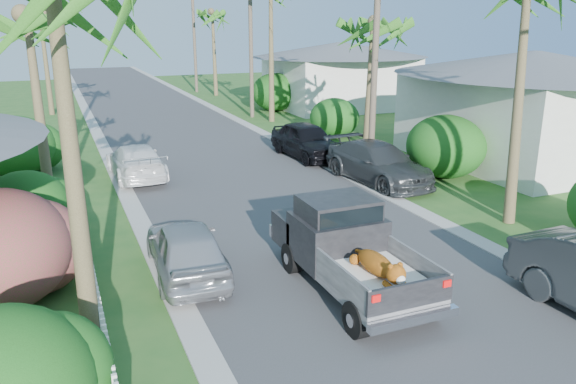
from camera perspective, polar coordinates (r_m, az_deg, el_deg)
name	(u,v)px	position (r m, az deg, el deg)	size (l,w,h in m)	color
ground	(473,372)	(11.00, 18.30, -16.97)	(120.00, 120.00, 0.00)	#285821
road	(177,131)	(32.86, -11.21, 6.11)	(8.00, 100.00, 0.02)	#38383A
curb_left	(98,136)	(32.30, -18.72, 5.39)	(0.60, 100.00, 0.06)	#A5A39E
curb_right	(248,125)	(33.96, -4.06, 6.76)	(0.60, 100.00, 0.06)	#A5A39E
pickup_truck	(343,244)	(13.22, 5.60, -5.27)	(1.98, 5.12, 2.06)	black
parked_car_rm	(378,163)	(21.93, 9.13, 2.88)	(2.10, 5.16, 1.50)	#2F3234
parked_car_rf	(307,141)	(25.70, 1.92, 5.25)	(1.87, 4.66, 1.59)	black
parked_car_ln	(186,249)	(13.93, -10.30, -5.68)	(1.64, 4.08, 1.39)	#A5A6AC
parked_car_lf	(136,162)	(23.05, -15.20, 2.99)	(1.88, 4.63, 1.34)	silver
palm_l_b	(27,16)	(18.69, -25.03, 15.91)	(4.40, 4.40, 7.40)	olive
palm_l_d	(40,14)	(40.68, -23.89, 16.17)	(4.40, 4.40, 7.70)	olive
palm_r_b	(372,23)	(25.27, 8.54, 16.65)	(4.40, 4.40, 7.20)	olive
palm_r_d	(213,12)	(48.43, -7.66, 17.65)	(4.40, 4.40, 8.00)	olive
shrub_l_c	(26,206)	(17.44, -25.06, -1.33)	(2.40, 2.64, 2.00)	#174614
shrub_l_d	(14,146)	(25.19, -26.04, 4.24)	(3.20, 3.52, 2.40)	#174614
shrub_r_b	(445,146)	(23.15, 15.71, 4.48)	(3.00, 3.30, 2.50)	#174614
shrub_r_c	(334,118)	(30.48, 4.74, 7.53)	(2.60, 2.86, 2.10)	#174614
shrub_r_d	(275,92)	(39.68, -1.33, 10.12)	(3.20, 3.52, 2.60)	#174614
picket_fence	(93,279)	(13.36, -19.23, -8.32)	(0.10, 11.00, 1.00)	white
house_right_near	(529,111)	(27.18, 23.31, 7.58)	(8.00, 9.00, 4.80)	silver
house_right_far	(339,77)	(41.67, 5.21, 11.51)	(9.00, 8.00, 4.60)	silver
utility_pole_b	(375,58)	(23.08, 8.83, 13.28)	(1.60, 0.26, 9.00)	brown
utility_pole_c	(251,45)	(36.72, -3.79, 14.71)	(1.60, 0.26, 9.00)	brown
utility_pole_d	(194,39)	(51.12, -9.50, 15.13)	(1.60, 0.26, 9.00)	brown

